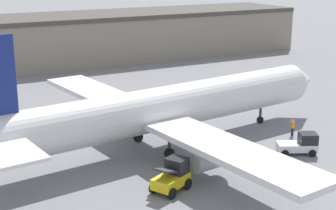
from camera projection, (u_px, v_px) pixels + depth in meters
ground_plane at (168, 146)px, 47.35m from camera, size 400.00×400.00×0.00m
terminal_building at (69, 39)px, 84.56m from camera, size 83.06×14.37×7.87m
airplane at (159, 110)px, 45.82m from camera, size 40.48×37.46×11.47m
ground_crew_worker at (293, 127)px, 49.91m from camera, size 0.36×0.36×1.62m
baggage_tug at (300, 144)px, 45.26m from camera, size 3.74×3.02×1.89m
belt_loader_truck at (172, 176)px, 38.02m from camera, size 3.42×3.00×2.34m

